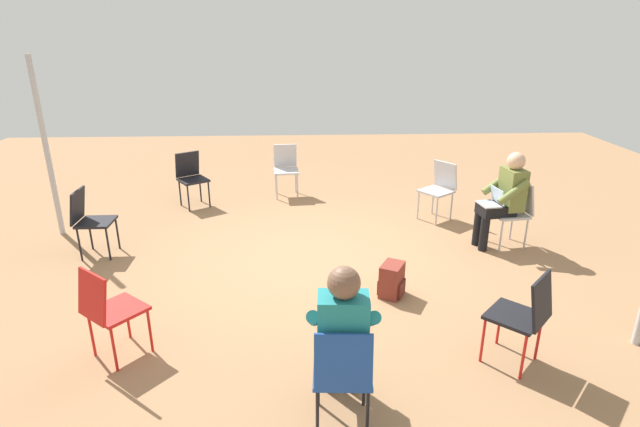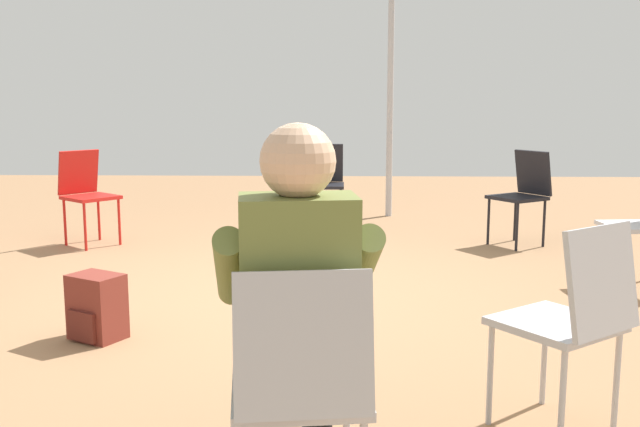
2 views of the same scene
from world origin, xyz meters
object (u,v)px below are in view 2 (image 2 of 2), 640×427
chair_west (301,382)px  chair_east (324,179)px  chair_northeast (86,190)px  person_with_laptop (296,300)px  chair_southwest (572,314)px  backpack_near_laptop_user (97,311)px  chair_southeast (523,190)px

chair_west → chair_east: 5.30m
chair_northeast → person_with_laptop: bearing=67.3°
chair_west → chair_southwest: size_ratio=1.00×
chair_northeast → chair_west: bearing=66.6°
chair_northeast → chair_southwest: same height
backpack_near_laptop_user → chair_southeast: bearing=-48.3°
chair_west → chair_southeast: (4.42, -1.75, 0.00)m
chair_southeast → chair_east: same height
chair_northeast → chair_southwest: bearing=81.1°
chair_west → backpack_near_laptop_user: bearing=116.8°
backpack_near_laptop_user → chair_west: bearing=-145.6°
chair_southeast → backpack_near_laptop_user: (-2.64, 2.97, -0.34)m
chair_northeast → backpack_near_laptop_user: chair_northeast is taller
chair_northeast → chair_east: (0.96, -2.12, 0.00)m
chair_southwest → chair_east: bearing=66.1°
person_with_laptop → chair_west: bearing=-90.0°
chair_east → chair_west: bearing=90.7°
chair_northeast → backpack_near_laptop_user: bearing=60.5°
chair_southwest → person_with_laptop: 1.17m
chair_west → chair_east: bearing=83.0°
chair_northeast → backpack_near_laptop_user: size_ratio=2.36×
chair_northeast → chair_southeast: same height
chair_northeast → chair_southeast: (0.09, -3.92, 0.00)m
chair_southeast → chair_southwest: bearing=135.3°
chair_northeast → chair_east: 2.33m
chair_east → chair_southwest: bearing=103.0°
chair_west → backpack_near_laptop_user: (1.78, 1.22, -0.34)m
chair_southeast → chair_east: 2.00m
person_with_laptop → chair_southeast: bearing=59.8°
chair_west → backpack_near_laptop_user: chair_west is taller
chair_southeast → backpack_near_laptop_user: size_ratio=2.36×
chair_northeast → chair_southeast: 3.92m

